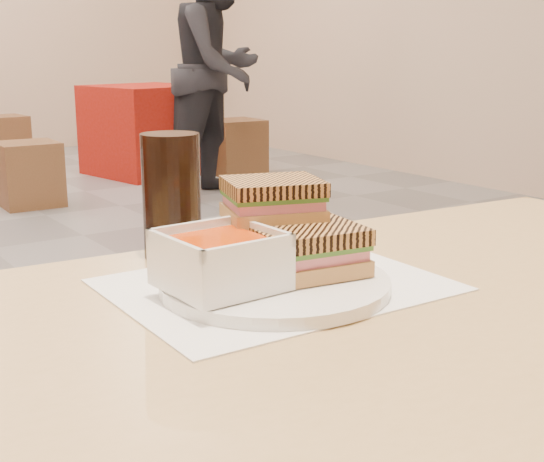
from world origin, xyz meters
TOP-DOWN VIEW (x-y plane):
  - main_table at (0.08, -2.12)m, footprint 1.26×0.80m
  - tray_liner at (0.03, -1.99)m, footprint 0.37×0.29m
  - plate at (0.01, -2.00)m, footprint 0.26×0.26m
  - soup_bowl at (-0.06, -2.00)m, footprint 0.12×0.12m
  - panini_lower at (0.05, -2.01)m, footprint 0.13×0.12m
  - panini_upper at (0.05, -1.95)m, footprint 0.13×0.12m
  - cola_glass at (-0.01, -1.81)m, footprint 0.08×0.08m
  - bg_table_1 at (2.23, 2.96)m, footprint 0.95×0.95m
  - bg_chair_1l at (1.02, 2.22)m, footprint 0.39×0.39m
  - bg_chair_1r at (2.81, 2.51)m, footprint 0.41×0.41m
  - bg_chair_2r at (1.40, 4.17)m, footprint 0.41×0.41m
  - patron_b at (2.27, 1.87)m, footprint 1.05×0.95m

SIDE VIEW (x-z plane):
  - bg_chair_1l at x=1.02m, z-range 0.00..0.42m
  - bg_chair_2r at x=1.40m, z-range 0.00..0.43m
  - bg_chair_1r at x=2.81m, z-range 0.00..0.45m
  - bg_table_1 at x=2.23m, z-range 0.00..0.72m
  - main_table at x=0.08m, z-range 0.26..1.01m
  - tray_liner at x=0.03m, z-range 0.75..0.75m
  - plate at x=0.01m, z-range 0.75..0.77m
  - soup_bowl at x=-0.06m, z-range 0.76..0.82m
  - panini_lower at x=0.05m, z-range 0.77..0.82m
  - cola_glass at x=-0.01m, z-range 0.75..0.91m
  - panini_upper at x=0.05m, z-range 0.82..0.87m
  - patron_b at x=2.27m, z-range 0.00..1.75m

